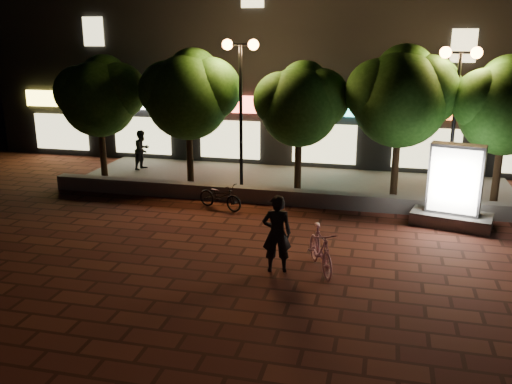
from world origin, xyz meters
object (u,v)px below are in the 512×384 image
(ad_kiosk, at_px, (454,193))
(pedestrian, at_px, (142,150))
(tree_far_left, at_px, (100,94))
(street_lamp_left, at_px, (241,77))
(tree_right, at_px, (402,94))
(rider, at_px, (277,234))
(street_lamp_right, at_px, (458,85))
(tree_mid, at_px, (301,102))
(tree_far_right, at_px, (507,103))
(scooter_pink, at_px, (321,249))
(scooter_parked, at_px, (220,196))
(tree_left, at_px, (190,92))

(ad_kiosk, height_order, pedestrian, ad_kiosk)
(tree_far_left, height_order, street_lamp_left, street_lamp_left)
(tree_right, height_order, rider, tree_right)
(street_lamp_right, bearing_deg, tree_far_left, 178.79)
(street_lamp_right, bearing_deg, ad_kiosk, -90.96)
(tree_far_left, bearing_deg, tree_mid, -0.00)
(tree_far_right, bearing_deg, tree_right, 180.00)
(tree_mid, xyz_separation_m, rider, (0.54, -6.72, -2.27))
(tree_mid, height_order, scooter_pink, tree_mid)
(street_lamp_right, distance_m, ad_kiosk, 3.58)
(tree_far_left, height_order, scooter_pink, tree_far_left)
(rider, relative_size, scooter_parked, 1.16)
(street_lamp_left, bearing_deg, ad_kiosk, -16.60)
(tree_far_left, height_order, tree_mid, tree_far_left)
(scooter_pink, bearing_deg, street_lamp_left, 97.03)
(tree_far_left, bearing_deg, pedestrian, 64.24)
(tree_far_right, relative_size, scooter_pink, 2.63)
(ad_kiosk, bearing_deg, scooter_parked, -179.01)
(tree_far_left, xyz_separation_m, tree_left, (3.50, 0.00, 0.15))
(street_lamp_right, relative_size, rider, 2.63)
(tree_left, xyz_separation_m, tree_right, (7.30, 0.00, 0.12))
(tree_mid, bearing_deg, ad_kiosk, -25.46)
(tree_mid, xyz_separation_m, tree_right, (3.31, 0.00, 0.35))
(scooter_pink, bearing_deg, tree_far_right, 29.33)
(rider, bearing_deg, tree_far_left, -54.15)
(tree_mid, distance_m, tree_far_right, 6.50)
(ad_kiosk, relative_size, scooter_pink, 1.35)
(street_lamp_right, height_order, scooter_parked, street_lamp_right)
(tree_far_left, distance_m, tree_right, 10.81)
(tree_mid, distance_m, pedestrian, 7.29)
(tree_left, relative_size, tree_far_right, 1.03)
(scooter_pink, relative_size, rider, 0.96)
(tree_mid, bearing_deg, pedestrian, 166.54)
(tree_left, height_order, scooter_pink, tree_left)
(tree_mid, bearing_deg, scooter_parked, -131.32)
(street_lamp_left, bearing_deg, tree_far_left, 177.24)
(street_lamp_right, relative_size, scooter_pink, 2.75)
(tree_mid, xyz_separation_m, street_lamp_right, (4.95, -0.26, 0.68))
(street_lamp_left, bearing_deg, tree_mid, 7.31)
(street_lamp_right, xyz_separation_m, rider, (-4.41, -6.45, -2.95))
(tree_mid, distance_m, street_lamp_right, 5.00)
(pedestrian, bearing_deg, street_lamp_right, -85.20)
(tree_right, bearing_deg, pedestrian, 170.88)
(tree_far_left, height_order, pedestrian, tree_far_left)
(tree_far_right, distance_m, scooter_pink, 8.61)
(tree_mid, bearing_deg, tree_right, 0.00)
(ad_kiosk, height_order, scooter_pink, ad_kiosk)
(street_lamp_right, xyz_separation_m, scooter_pink, (-3.40, -6.19, -3.35))
(tree_left, bearing_deg, tree_right, 0.00)
(tree_right, xyz_separation_m, street_lamp_left, (-5.36, -0.26, 0.46))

